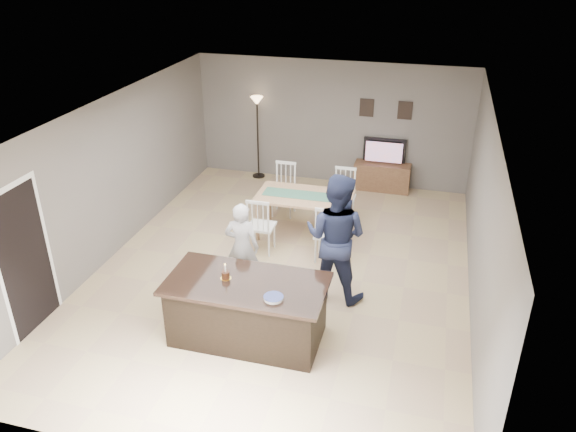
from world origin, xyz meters
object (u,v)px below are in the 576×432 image
(television, at_px, (384,151))
(birthday_cake, at_px, (226,275))
(plate_stack, at_px, (273,298))
(floor_lamp, at_px, (257,115))
(dining_table, at_px, (304,202))
(tv_console, at_px, (382,177))
(kitchen_island, at_px, (247,310))
(woman, at_px, (242,247))
(man, at_px, (336,237))

(television, height_order, birthday_cake, birthday_cake)
(plate_stack, height_order, floor_lamp, floor_lamp)
(birthday_cake, bearing_deg, dining_table, 83.58)
(tv_console, height_order, birthday_cake, birthday_cake)
(kitchen_island, xyz_separation_m, woman, (-0.46, 1.14, 0.28))
(television, height_order, woman, woman)
(kitchen_island, xyz_separation_m, birthday_cake, (-0.29, 0.02, 0.50))
(television, bearing_deg, floor_lamp, 1.01)
(television, distance_m, woman, 4.80)
(kitchen_island, distance_m, man, 1.74)
(dining_table, bearing_deg, plate_stack, -83.83)
(television, bearing_deg, kitchen_island, 77.99)
(kitchen_island, bearing_deg, man, 54.87)
(woman, relative_size, birthday_cake, 6.43)
(plate_stack, xyz_separation_m, floor_lamp, (-2.09, 5.86, 0.53))
(tv_console, height_order, plate_stack, plate_stack)
(kitchen_island, xyz_separation_m, floor_lamp, (-1.63, 5.59, 1.00))
(kitchen_island, distance_m, television, 5.78)
(woman, relative_size, floor_lamp, 0.79)
(tv_console, relative_size, floor_lamp, 0.64)
(dining_table, bearing_deg, woman, -105.41)
(plate_stack, bearing_deg, dining_table, 96.88)
(floor_lamp, bearing_deg, plate_stack, -70.38)
(man, xyz_separation_m, floor_lamp, (-2.58, 4.24, 0.45))
(plate_stack, bearing_deg, floor_lamp, 109.62)
(television, xyz_separation_m, man, (-0.25, -4.29, 0.14))
(kitchen_island, distance_m, woman, 1.26)
(woman, bearing_deg, kitchen_island, 109.64)
(woman, height_order, plate_stack, woman)
(birthday_cake, bearing_deg, kitchen_island, -3.94)
(kitchen_island, distance_m, plate_stack, 0.71)
(kitchen_island, bearing_deg, birthday_cake, 176.06)
(kitchen_island, height_order, dining_table, dining_table)
(tv_console, xyz_separation_m, dining_table, (-1.15, -2.47, 0.37))
(television, bearing_deg, dining_table, 65.70)
(dining_table, xyz_separation_m, floor_lamp, (-1.68, 2.49, 0.78))
(tv_console, xyz_separation_m, birthday_cake, (-1.49, -5.55, 0.65))
(tv_console, bearing_deg, plate_stack, -97.23)
(dining_table, relative_size, floor_lamp, 1.05)
(television, xyz_separation_m, dining_table, (-1.15, -2.54, -0.19))
(birthday_cake, bearing_deg, plate_stack, -21.38)
(television, relative_size, dining_table, 0.47)
(kitchen_island, distance_m, dining_table, 3.10)
(floor_lamp, bearing_deg, tv_console, -0.40)
(woman, bearing_deg, tv_console, -112.94)
(tv_console, relative_size, birthday_cake, 5.24)
(television, xyz_separation_m, plate_stack, (-0.74, -5.91, 0.06))
(kitchen_island, bearing_deg, television, 77.99)
(woman, bearing_deg, plate_stack, 120.64)
(man, distance_m, dining_table, 1.99)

